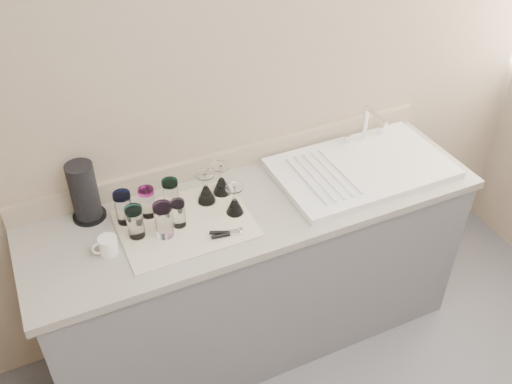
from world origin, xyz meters
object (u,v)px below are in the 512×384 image
can_opener (226,233)px  goblet_back_right (222,183)px  tumbler_blue (164,220)px  paper_towel_roll (84,192)px  sink_unit (362,168)px  tumbler_purple (171,194)px  goblet_back_left (206,192)px  tumbler_magenta (135,222)px  white_mug (108,246)px  tumbler_teal (124,207)px  tumbler_cyan (147,202)px  goblet_front_right (235,204)px  tumbler_lavender (178,213)px

can_opener → goblet_back_right: bearing=71.3°
tumbler_blue → paper_towel_roll: paper_towel_roll is taller
sink_unit → tumbler_purple: bearing=173.0°
goblet_back_left → goblet_back_right: (0.09, 0.03, -0.00)m
tumbler_magenta → white_mug: size_ratio=1.34×
goblet_back_left → goblet_back_right: bearing=18.6°
white_mug → tumbler_teal: bearing=54.2°
goblet_back_right → sink_unit: bearing=-10.0°
goblet_back_right → goblet_back_left: bearing=-161.4°
sink_unit → tumbler_cyan: sink_unit is taller
tumbler_purple → paper_towel_roll: size_ratio=0.53×
tumbler_cyan → can_opener: (0.25, -0.26, -0.06)m
tumbler_cyan → tumbler_blue: bearing=-80.7°
tumbler_cyan → tumbler_blue: 0.15m
goblet_back_left → can_opener: (-0.01, -0.24, -0.04)m
goblet_front_right → can_opener: 0.15m
tumbler_magenta → tumbler_blue: tumbler_blue is taller
goblet_back_left → goblet_front_right: bearing=-56.6°
goblet_front_right → paper_towel_roll: (-0.57, 0.25, 0.08)m
tumbler_cyan → tumbler_lavender: tumbler_cyan is taller
tumbler_cyan → tumbler_purple: 0.11m
tumbler_lavender → can_opener: (0.15, -0.14, -0.05)m
tumbler_cyan → white_mug: size_ratio=1.29×
can_opener → paper_towel_roll: bearing=143.1°
sink_unit → tumbler_purple: (-0.91, 0.11, 0.06)m
tumbler_cyan → tumbler_purple: size_ratio=0.97×
goblet_back_left → white_mug: (-0.47, -0.14, -0.02)m
can_opener → tumbler_purple: bearing=118.5°
goblet_front_right → tumbler_lavender: bearing=174.3°
tumbler_teal → tumbler_cyan: (0.10, -0.00, -0.01)m
paper_towel_roll → goblet_front_right: bearing=-23.1°
tumbler_teal → tumbler_blue: bearing=-50.4°
can_opener → paper_towel_roll: paper_towel_roll is taller
tumbler_blue → goblet_back_left: 0.27m
tumbler_purple → goblet_back_right: size_ratio=0.95×
tumbler_blue → tumbler_lavender: size_ratio=1.27×
sink_unit → white_mug: 1.22m
tumbler_teal → goblet_front_right: (0.44, -0.14, -0.03)m
sink_unit → paper_towel_roll: 1.27m
tumbler_purple → can_opener: size_ratio=1.07×
sink_unit → tumbler_blue: size_ratio=5.29×
tumbler_magenta → goblet_back_right: size_ratio=0.96×
sink_unit → tumbler_magenta: size_ratio=5.74×
white_mug → tumbler_cyan: bearing=35.6°
goblet_back_left → tumbler_lavender: bearing=-147.9°
goblet_back_right → white_mug: (-0.56, -0.16, -0.02)m
can_opener → white_mug: (-0.46, 0.11, 0.02)m
tumbler_purple → can_opener: 0.31m
tumbler_teal → tumbler_magenta: 0.11m
sink_unit → tumbler_magenta: 1.09m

